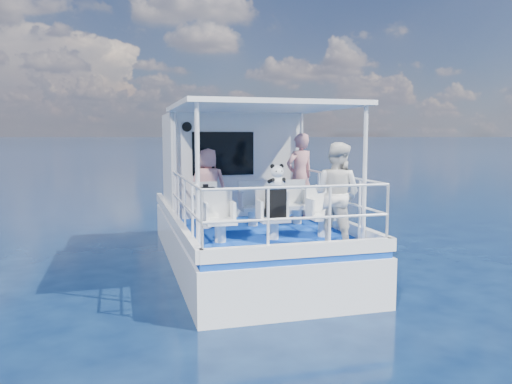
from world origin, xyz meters
TOP-DOWN VIEW (x-y plane):
  - ground at (0.00, 0.00)m, footprint 2000.00×2000.00m
  - hull at (0.00, 1.00)m, footprint 3.00×7.00m
  - deck at (0.00, 1.00)m, footprint 2.90×6.90m
  - cabin at (0.00, 2.30)m, footprint 2.85×2.00m
  - canopy at (0.00, -0.20)m, footprint 3.00×3.20m
  - canopy_posts at (0.00, -0.25)m, footprint 2.77×2.97m
  - railings at (0.00, -0.58)m, footprint 2.84×3.59m
  - seat_port_fwd at (-0.90, 0.20)m, footprint 0.48×0.46m
  - seat_center_fwd at (0.00, 0.20)m, footprint 0.48×0.46m
  - seat_stbd_fwd at (0.90, 0.20)m, footprint 0.48×0.46m
  - seat_port_aft at (-0.90, -1.10)m, footprint 0.48×0.46m
  - seat_center_aft at (0.00, -1.10)m, footprint 0.48×0.46m
  - seat_stbd_aft at (0.90, -1.10)m, footprint 0.48×0.46m
  - passenger_port_fwd at (-0.74, 0.88)m, footprint 0.64×0.53m
  - passenger_stbd_fwd at (1.15, 0.74)m, footprint 0.74×0.59m
  - passenger_stbd_aft at (0.80, -1.85)m, footprint 0.97×1.00m
  - backpack_port at (-0.91, 0.12)m, footprint 0.30×0.17m
  - backpack_center at (0.03, -1.16)m, footprint 0.31×0.18m
  - compact_camera at (-0.93, 0.11)m, footprint 0.10×0.06m
  - panda at (0.03, -1.18)m, footprint 0.26×0.22m

SIDE VIEW (x-z plane):
  - ground at x=0.00m, z-range 0.00..0.00m
  - hull at x=0.00m, z-range -0.80..0.80m
  - deck at x=0.00m, z-range 0.80..0.90m
  - seat_port_fwd at x=-0.90m, z-range 0.90..1.28m
  - seat_center_fwd at x=0.00m, z-range 0.90..1.28m
  - seat_stbd_fwd at x=0.90m, z-range 0.90..1.28m
  - seat_port_aft at x=-0.90m, z-range 0.90..1.28m
  - seat_center_aft at x=0.00m, z-range 0.90..1.28m
  - seat_stbd_aft at x=0.90m, z-range 0.90..1.28m
  - railings at x=0.00m, z-range 0.90..1.90m
  - backpack_port at x=-0.91m, z-range 1.28..1.68m
  - backpack_center at x=0.03m, z-range 1.28..1.75m
  - passenger_port_fwd at x=-0.74m, z-range 0.90..2.37m
  - compact_camera at x=-0.93m, z-range 1.68..1.73m
  - passenger_stbd_aft at x=0.80m, z-range 0.90..2.52m
  - passenger_stbd_fwd at x=1.15m, z-range 0.90..2.67m
  - panda at x=0.03m, z-range 1.75..2.16m
  - cabin at x=0.00m, z-range 0.90..3.10m
  - canopy_posts at x=0.00m, z-range 0.90..3.10m
  - canopy at x=0.00m, z-range 3.10..3.18m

